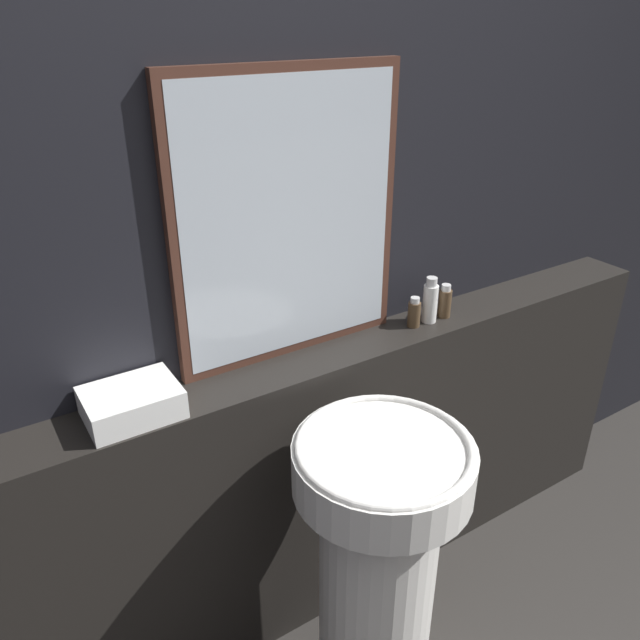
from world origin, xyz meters
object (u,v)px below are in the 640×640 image
(pedestal_sink, at_px, (378,563))
(lotion_bottle, at_px, (445,302))
(shampoo_bottle, at_px, (414,313))
(mirror, at_px, (290,221))
(towel_stack, at_px, (132,402))
(conditioner_bottle, at_px, (430,301))

(pedestal_sink, xyz_separation_m, lotion_bottle, (0.55, 0.39, 0.50))
(shampoo_bottle, bearing_deg, mirror, 169.41)
(mirror, distance_m, towel_stack, 0.63)
(conditioner_bottle, relative_size, lotion_bottle, 1.35)
(mirror, relative_size, lotion_bottle, 7.02)
(mirror, relative_size, shampoo_bottle, 7.97)
(pedestal_sink, height_order, towel_stack, towel_stack)
(towel_stack, distance_m, shampoo_bottle, 0.92)
(towel_stack, distance_m, conditioner_bottle, 0.98)
(mirror, height_order, lotion_bottle, mirror)
(shampoo_bottle, bearing_deg, lotion_bottle, -0.00)
(towel_stack, bearing_deg, lotion_bottle, -0.00)
(pedestal_sink, relative_size, shampoo_bottle, 9.33)
(towel_stack, distance_m, lotion_bottle, 1.05)
(lotion_bottle, bearing_deg, shampoo_bottle, 180.00)
(conditioner_bottle, bearing_deg, towel_stack, -180.00)
(mirror, xyz_separation_m, conditioner_bottle, (0.47, -0.08, -0.33))
(pedestal_sink, xyz_separation_m, mirror, (0.01, 0.47, 0.85))
(towel_stack, relative_size, lotion_bottle, 2.02)
(shampoo_bottle, relative_size, conditioner_bottle, 0.65)
(conditioner_bottle, xyz_separation_m, lotion_bottle, (0.07, -0.00, -0.02))
(pedestal_sink, xyz_separation_m, conditioner_bottle, (0.48, 0.39, 0.52))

